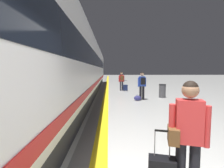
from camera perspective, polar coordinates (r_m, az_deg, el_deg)
safety_line_strip at (r=11.66m, az=-2.12°, el=-4.30°), size 0.36×80.00×0.01m
tactile_edge_band at (r=11.67m, az=-3.62°, el=-4.31°), size 0.57×80.00×0.01m
high_speed_train at (r=8.28m, az=-17.22°, el=9.10°), size 2.94×36.57×4.97m
traveller_foreground at (r=2.62m, az=24.50°, el=-14.98°), size 0.57×0.33×1.72m
passenger_near at (r=10.43m, az=10.33°, el=0.17°), size 0.53×0.38×1.72m
duffel_bag_near at (r=10.24m, az=8.75°, el=-4.81°), size 0.44×0.26×0.36m
passenger_mid at (r=14.87m, az=3.31°, el=1.52°), size 0.52×0.36×1.68m
suitcase_mid at (r=14.68m, az=4.62°, el=-1.22°), size 0.38×0.24×0.95m
waste_bin at (r=11.67m, az=16.92°, el=-2.26°), size 0.46×0.46×0.91m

